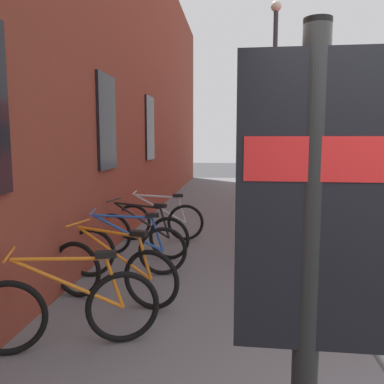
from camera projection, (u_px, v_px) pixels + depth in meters
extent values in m
plane|color=#38383A|center=(363.00, 259.00, 7.19)|extent=(60.00, 60.00, 0.00)
cube|color=slate|center=(215.00, 228.00, 9.44)|extent=(24.00, 3.50, 0.12)
cube|color=brown|center=(136.00, 77.00, 10.18)|extent=(22.00, 0.60, 7.34)
cube|color=black|center=(106.00, 122.00, 6.86)|extent=(0.90, 0.06, 1.60)
cube|color=black|center=(150.00, 128.00, 10.31)|extent=(0.90, 0.06, 1.60)
torus|color=black|center=(7.00, 318.00, 3.70)|extent=(0.30, 0.70, 0.72)
torus|color=black|center=(123.00, 307.00, 3.95)|extent=(0.30, 0.70, 0.72)
cylinder|color=orange|center=(69.00, 284.00, 3.80)|extent=(0.38, 0.97, 0.58)
cylinder|color=orange|center=(59.00, 259.00, 3.75)|extent=(0.32, 0.81, 0.09)
cylinder|color=orange|center=(115.00, 283.00, 3.90)|extent=(0.10, 0.19, 0.51)
cube|color=black|center=(106.00, 254.00, 3.85)|extent=(0.16, 0.22, 0.06)
cylinder|color=orange|center=(9.00, 254.00, 3.64)|extent=(0.46, 0.19, 0.02)
torus|color=black|center=(76.00, 269.00, 5.10)|extent=(0.24, 0.71, 0.72)
torus|color=black|center=(151.00, 280.00, 4.73)|extent=(0.24, 0.71, 0.72)
cylinder|color=orange|center=(114.00, 252.00, 4.87)|extent=(0.30, 0.99, 0.58)
cylinder|color=orange|center=(108.00, 232.00, 4.86)|extent=(0.25, 0.83, 0.09)
cylinder|color=orange|center=(145.00, 258.00, 4.72)|extent=(0.08, 0.19, 0.51)
cube|color=black|center=(139.00, 233.00, 4.71)|extent=(0.15, 0.22, 0.06)
cylinder|color=orange|center=(78.00, 223.00, 5.01)|extent=(0.47, 0.15, 0.02)
torus|color=black|center=(90.00, 252.00, 5.86)|extent=(0.19, 0.72, 0.72)
torus|color=black|center=(163.00, 251.00, 5.94)|extent=(0.19, 0.72, 0.72)
cylinder|color=#1E4CA5|center=(128.00, 233.00, 5.87)|extent=(0.22, 1.01, 0.58)
cylinder|color=#1E4CA5|center=(123.00, 216.00, 5.83)|extent=(0.19, 0.84, 0.09)
cylinder|color=#1E4CA5|center=(157.00, 234.00, 5.90)|extent=(0.07, 0.19, 0.51)
cube|color=black|center=(152.00, 215.00, 5.86)|extent=(0.13, 0.21, 0.06)
cylinder|color=#1E4CA5|center=(93.00, 212.00, 5.79)|extent=(0.48, 0.11, 0.02)
torus|color=black|center=(113.00, 234.00, 7.03)|extent=(0.20, 0.72, 0.72)
torus|color=black|center=(169.00, 238.00, 6.72)|extent=(0.20, 0.72, 0.72)
cylinder|color=black|center=(141.00, 220.00, 6.84)|extent=(0.23, 1.01, 0.58)
cylinder|color=black|center=(137.00, 205.00, 6.83)|extent=(0.20, 0.84, 0.09)
cylinder|color=black|center=(165.00, 223.00, 6.71)|extent=(0.07, 0.19, 0.51)
cube|color=black|center=(160.00, 206.00, 6.70)|extent=(0.14, 0.22, 0.06)
cylinder|color=black|center=(114.00, 200.00, 6.94)|extent=(0.48, 0.12, 0.02)
torus|color=black|center=(133.00, 222.00, 8.01)|extent=(0.12, 0.72, 0.72)
torus|color=black|center=(186.00, 223.00, 7.99)|extent=(0.12, 0.72, 0.72)
cylinder|color=silver|center=(160.00, 209.00, 7.96)|extent=(0.12, 1.02, 0.58)
cylinder|color=silver|center=(156.00, 196.00, 7.93)|extent=(0.11, 0.85, 0.09)
cylinder|color=silver|center=(182.00, 210.00, 7.96)|extent=(0.05, 0.19, 0.51)
cube|color=black|center=(178.00, 196.00, 7.92)|extent=(0.12, 0.21, 0.06)
cylinder|color=silver|center=(135.00, 192.00, 7.93)|extent=(0.48, 0.07, 0.02)
cylinder|color=black|center=(306.00, 345.00, 1.55)|extent=(0.10, 0.10, 2.40)
cube|color=black|center=(311.00, 204.00, 1.48)|extent=(0.09, 0.55, 1.10)
cube|color=red|center=(313.00, 159.00, 1.46)|extent=(0.10, 0.50, 0.16)
cylinder|color=black|center=(328.00, 186.00, 14.15)|extent=(1.01, 0.30, 1.00)
cylinder|color=brown|center=(289.00, 235.00, 6.59)|extent=(0.13, 0.13, 0.87)
cylinder|color=brown|center=(299.00, 237.00, 6.46)|extent=(0.13, 0.13, 0.87)
cube|color=maroon|center=(296.00, 190.00, 6.43)|extent=(0.51, 0.56, 0.65)
sphere|color=#D8AD8C|center=(297.00, 161.00, 6.37)|extent=(0.24, 0.24, 0.24)
cylinder|color=maroon|center=(280.00, 191.00, 6.63)|extent=(0.10, 0.10, 0.58)
cylinder|color=maroon|center=(312.00, 194.00, 6.24)|extent=(0.10, 0.10, 0.58)
cylinder|color=#333338|center=(273.00, 115.00, 10.72)|extent=(0.12, 0.12, 5.27)
sphere|color=silver|center=(276.00, 6.00, 10.36)|extent=(0.28, 0.28, 0.28)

